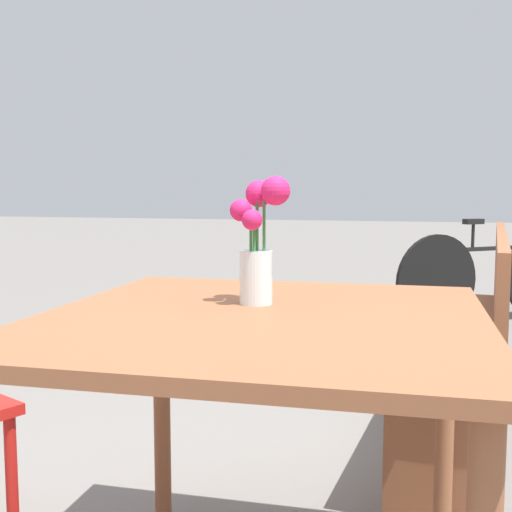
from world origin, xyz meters
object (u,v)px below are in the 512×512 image
flower_vase (258,245)px  bench_near (476,323)px  bicycle (491,276)px  table_front (263,356)px

flower_vase → bench_near: flower_vase is taller
bench_near → bicycle: 2.43m
bench_near → table_front: bearing=-110.3°
flower_vase → bicycle: (0.85, 3.76, -0.53)m
flower_vase → bicycle: bearing=77.3°
flower_vase → bicycle: flower_vase is taller
table_front → bicycle: (0.80, 3.87, -0.30)m
bicycle → table_front: bearing=-101.7°
bicycle → bench_near: bearing=-96.3°
table_front → bicycle: bicycle is taller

